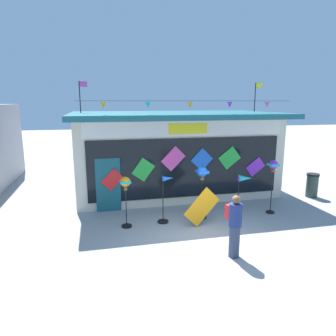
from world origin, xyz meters
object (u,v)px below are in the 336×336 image
(wind_spinner_far_left, at_px, (126,189))
(wind_spinner_center_right, at_px, (244,185))
(wind_spinner_right, at_px, (273,171))
(display_kite_on_ground, at_px, (202,207))
(wind_spinner_center_left, at_px, (202,178))
(kite_shop_building, at_px, (173,151))
(person_near_camera, at_px, (235,225))
(wind_spinner_left, at_px, (166,197))
(trash_bin, at_px, (312,185))

(wind_spinner_far_left, height_order, wind_spinner_center_right, wind_spinner_far_left)
(wind_spinner_right, height_order, display_kite_on_ground, wind_spinner_right)
(wind_spinner_center_left, relative_size, display_kite_on_ground, 1.58)
(kite_shop_building, bearing_deg, person_near_camera, -89.86)
(wind_spinner_center_left, distance_m, person_near_camera, 2.89)
(wind_spinner_right, bearing_deg, display_kite_on_ground, -168.97)
(wind_spinner_center_right, bearing_deg, wind_spinner_far_left, -179.85)
(kite_shop_building, height_order, wind_spinner_left, kite_shop_building)
(wind_spinner_left, bearing_deg, person_near_camera, -65.77)
(wind_spinner_center_right, height_order, person_near_camera, person_near_camera)
(kite_shop_building, bearing_deg, display_kite_on_ground, -91.54)
(wind_spinner_center_left, height_order, display_kite_on_ground, wind_spinner_center_left)
(wind_spinner_left, relative_size, trash_bin, 1.58)
(wind_spinner_center_left, xyz_separation_m, wind_spinner_center_right, (1.46, -0.22, -0.28))
(wind_spinner_far_left, distance_m, display_kite_on_ground, 2.55)
(trash_bin, distance_m, display_kite_on_ground, 5.98)
(wind_spinner_center_right, xyz_separation_m, trash_bin, (3.98, 1.49, -0.66))
(wind_spinner_center_left, bearing_deg, wind_spinner_left, -174.84)
(wind_spinner_far_left, height_order, wind_spinner_center_left, wind_spinner_center_left)
(wind_spinner_far_left, height_order, person_near_camera, wind_spinner_far_left)
(wind_spinner_far_left, height_order, trash_bin, wind_spinner_far_left)
(wind_spinner_far_left, distance_m, person_near_camera, 3.67)
(kite_shop_building, xyz_separation_m, wind_spinner_center_left, (0.11, -3.69, -0.35))
(person_near_camera, xyz_separation_m, display_kite_on_ground, (-0.13, 2.17, -0.25))
(trash_bin, bearing_deg, display_kite_on_ground, -161.07)
(wind_spinner_far_left, bearing_deg, trash_bin, 10.55)
(display_kite_on_ground, bearing_deg, wind_spinner_center_left, 71.44)
(kite_shop_building, bearing_deg, wind_spinner_far_left, -122.92)
(kite_shop_building, relative_size, person_near_camera, 5.24)
(wind_spinner_left, height_order, wind_spinner_right, wind_spinner_right)
(kite_shop_building, xyz_separation_m, wind_spinner_right, (2.74, -3.80, -0.22))
(wind_spinner_left, distance_m, person_near_camera, 2.98)
(trash_bin, bearing_deg, wind_spinner_left, -168.31)
(wind_spinner_right, distance_m, person_near_camera, 3.92)
(wind_spinner_far_left, xyz_separation_m, wind_spinner_right, (5.28, 0.12, 0.28))
(wind_spinner_center_right, distance_m, person_near_camera, 3.05)
(kite_shop_building, relative_size, wind_spinner_left, 5.47)
(wind_spinner_left, bearing_deg, wind_spinner_center_left, 5.16)
(kite_shop_building, relative_size, wind_spinner_right, 4.47)
(person_near_camera, bearing_deg, kite_shop_building, 77.43)
(kite_shop_building, xyz_separation_m, wind_spinner_center_right, (1.56, -3.91, -0.63))
(wind_spinner_center_left, distance_m, display_kite_on_ground, 1.07)
(wind_spinner_left, bearing_deg, wind_spinner_far_left, -175.32)
(trash_bin, bearing_deg, wind_spinner_center_left, -166.77)
(wind_spinner_center_right, xyz_separation_m, person_near_camera, (-1.54, -2.62, -0.28))
(person_near_camera, bearing_deg, trash_bin, 23.97)
(person_near_camera, bearing_deg, display_kite_on_ground, 80.79)
(display_kite_on_ground, bearing_deg, wind_spinner_left, 153.50)
(wind_spinner_left, height_order, wind_spinner_center_left, wind_spinner_center_left)
(wind_spinner_left, bearing_deg, kite_shop_building, 72.43)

